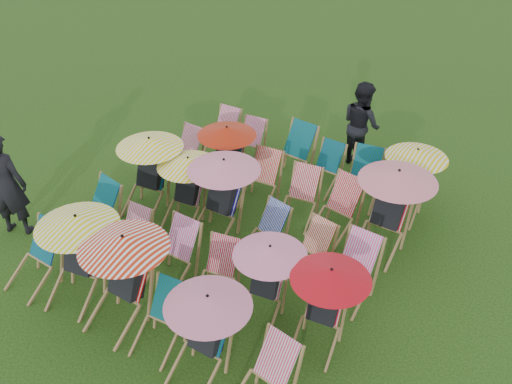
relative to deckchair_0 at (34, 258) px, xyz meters
The scene contains 33 objects.
ground 3.09m from the deckchair_0, 49.71° to the left, with size 100.00×100.00×0.00m, color black.
deckchair_0 is the anchor object (origin of this frame).
deckchair_1 0.82m from the deckchair_0, 14.54° to the left, with size 1.16×1.26×1.38m.
deckchair_2 1.66m from the deckchair_0, ahead, with size 1.20×1.24×1.42m.
deckchair_3 2.33m from the deckchair_0, ahead, with size 0.64×0.84×0.86m.
deckchair_4 3.09m from the deckchair_0, ahead, with size 1.07×1.11×1.26m.
deckchair_5 3.97m from the deckchair_0, ahead, with size 0.68×0.88×0.88m.
deckchair_6 1.20m from the deckchair_0, 92.17° to the left, with size 0.79×0.99×0.98m.
deckchair_7 1.40m from the deckchair_0, 56.00° to the left, with size 0.57×0.78×0.81m.
deckchair_8 2.03m from the deckchair_0, 35.80° to the left, with size 0.60×0.84×0.91m.
deckchair_9 2.72m from the deckchair_0, 27.94° to the left, with size 0.68×0.85×0.83m.
deckchair_10 3.44m from the deckchair_0, 22.44° to the left, with size 1.01×1.09×1.20m.
deckchair_11 4.28m from the deckchair_0, 17.97° to the left, with size 1.03×1.11×1.23m.
deckchair_12 2.40m from the deckchair_0, 87.81° to the left, with size 1.14×1.23×1.35m.
deckchair_13 2.59m from the deckchair_0, 69.75° to the left, with size 1.03×1.11×1.22m.
deckchair_14 2.94m from the deckchair_0, 57.69° to the left, with size 1.17×1.22×1.38m.
deckchair_15 3.46m from the deckchair_0, 44.76° to the left, with size 0.67×0.84×0.81m.
deckchair_16 4.08m from the deckchair_0, 36.55° to the left, with size 0.65×0.82×0.81m.
deckchair_17 4.63m from the deckchair_0, 29.97° to the left, with size 0.64×0.88×0.93m.
deckchair_18 3.58m from the deckchair_0, 92.12° to the left, with size 0.61×0.82×0.86m.
deckchair_19 3.68m from the deckchair_0, 77.18° to the left, with size 1.06×1.12×1.25m.
deckchair_20 3.95m from the deckchair_0, 65.66° to the left, with size 0.69×0.89×0.90m.
deckchair_21 4.31m from the deckchair_0, 55.12° to the left, with size 0.69×0.88×0.88m.
deckchair_22 4.73m from the deckchair_0, 48.06° to the left, with size 0.74×0.95×0.94m.
deckchair_23 5.38m from the deckchair_0, 42.02° to the left, with size 1.21×1.26×1.44m.
deckchair_24 4.66m from the deckchair_0, 90.05° to the left, with size 0.61×0.82×0.85m.
deckchair_25 4.64m from the deckchair_0, 81.52° to the left, with size 0.63×0.82×0.84m.
deckchair_26 4.90m from the deckchair_0, 70.04° to the left, with size 0.73×0.96×1.00m.
deckchair_27 5.18m from the deckchair_0, 62.84° to the left, with size 0.57×0.78×0.83m.
deckchair_28 5.58m from the deckchair_0, 56.01° to the left, with size 0.74×0.93×0.92m.
deckchair_29 6.12m from the deckchair_0, 50.16° to the left, with size 1.05×1.11×1.24m.
person_left 1.53m from the deckchair_0, 154.10° to the left, with size 0.68×0.45×1.86m, color black.
person_rear 6.31m from the deckchair_0, 66.33° to the left, with size 0.84×0.66×1.73m, color black.
Camera 1 is at (4.23, -5.79, 6.02)m, focal length 40.00 mm.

